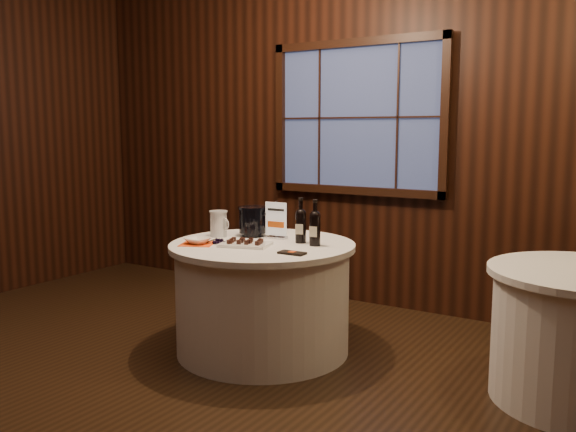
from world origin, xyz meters
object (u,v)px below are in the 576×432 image
Objects in this scene: sign_stand at (276,226)px; chocolate_plate at (245,243)px; port_bottle_left at (301,223)px; port_bottle_right at (315,226)px; ice_bucket at (253,221)px; glass_pitcher at (219,224)px; grape_bunch at (218,242)px; main_table at (263,297)px; cracker_bowl at (198,241)px; chocolate_box at (292,253)px.

sign_stand reaches higher than chocolate_plate.
port_bottle_left is 0.14m from port_bottle_right.
port_bottle_left is 0.44m from ice_bucket.
port_bottle_right is 1.64× the size of glass_pitcher.
port_bottle_left is 1.44× the size of ice_bucket.
ice_bucket is (-0.57, 0.08, -0.02)m from port_bottle_right.
grape_bunch is (-0.21, -0.40, -0.07)m from sign_stand.
main_table is at bearing -172.62° from port_bottle_right.
chocolate_plate is 2.41× the size of grape_bunch.
cracker_bowl is at bearing -106.32° from ice_bucket.
chocolate_box is at bearing -9.17° from glass_pitcher.
port_bottle_left is 0.71m from cracker_bowl.
main_table is 3.41× the size of chocolate_plate.
port_bottle_left is 1.00× the size of port_bottle_right.
sign_stand is 0.20m from ice_bucket.
chocolate_plate is at bearing 170.16° from chocolate_box.
cracker_bowl is (0.06, -0.31, -0.07)m from glass_pitcher.
ice_bucket is at bearing 138.63° from main_table.
port_bottle_right reaches higher than cracker_bowl.
ice_bucket is at bearing 177.66° from sign_stand.
main_table is at bearing 76.11° from chocolate_plate.
port_bottle_left is at bearing -17.06° from sign_stand.
main_table is 4.71× the size of sign_stand.
chocolate_box is (0.02, -0.32, -0.13)m from port_bottle_right.
glass_pitcher is 0.32m from cracker_bowl.
port_bottle_left reaches higher than grape_bunch.
grape_bunch is (-0.60, 0.01, 0.01)m from chocolate_box.
port_bottle_left reaches higher than cracker_bowl.
port_bottle_left is 0.41m from chocolate_plate.
chocolate_plate is 0.43m from glass_pitcher.
ice_bucket reaches higher than cracker_bowl.
chocolate_box is at bearing 4.36° from cracker_bowl.
sign_stand reaches higher than chocolate_box.
port_bottle_right is at bearing -30.19° from port_bottle_left.
chocolate_box is (0.37, -0.21, 0.39)m from main_table.
cracker_bowl is (-0.70, -0.38, -0.11)m from port_bottle_right.
grape_bunch is (-0.01, -0.39, -0.10)m from ice_bucket.
ice_bucket is at bearing 159.70° from port_bottle_left.
sign_stand is at bearing 86.67° from chocolate_plate.
glass_pitcher is at bearing 174.20° from main_table.
sign_stand reaches higher than ice_bucket.
port_bottle_right is at bearing 13.85° from glass_pitcher.
sign_stand is 1.25× the size of ice_bucket.
chocolate_box is 1.09× the size of grape_bunch.
cracker_bowl is at bearing -176.89° from chocolate_box.
port_bottle_left is 2.01× the size of grape_bunch.
port_bottle_right is 0.77m from glass_pitcher.
sign_stand reaches higher than main_table.
port_bottle_right is 1.88× the size of cracker_bowl.
main_table is at bearing -90.02° from sign_stand.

